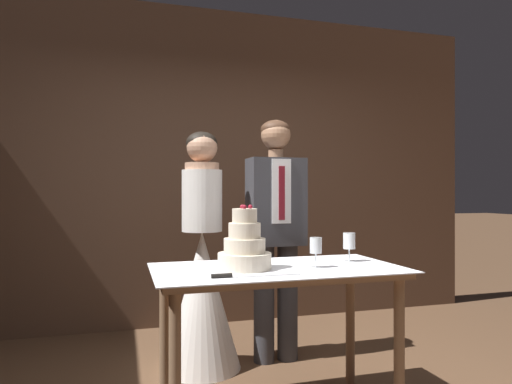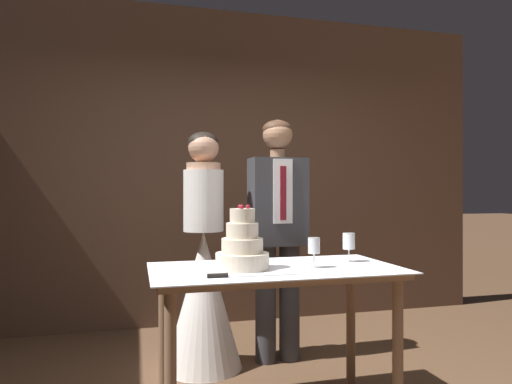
{
  "view_description": "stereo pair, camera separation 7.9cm",
  "coord_description": "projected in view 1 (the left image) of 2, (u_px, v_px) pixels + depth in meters",
  "views": [
    {
      "loc": [
        -0.79,
        -2.1,
        1.23
      ],
      "look_at": [
        0.02,
        0.64,
        1.23
      ],
      "focal_mm": 32.0,
      "sensor_mm": 36.0,
      "label": 1
    },
    {
      "loc": [
        -0.71,
        -2.12,
        1.23
      ],
      "look_at": [
        0.02,
        0.64,
        1.23
      ],
      "focal_mm": 32.0,
      "sensor_mm": 36.0,
      "label": 2
    }
  ],
  "objects": [
    {
      "name": "tiered_cake",
      "position": [
        245.0,
        248.0,
        2.4
      ],
      "size": [
        0.28,
        0.28,
        0.34
      ],
      "color": "beige",
      "rests_on": "cake_table"
    },
    {
      "name": "groom",
      "position": [
        276.0,
        224.0,
        3.33
      ],
      "size": [
        0.4,
        0.25,
        1.75
      ],
      "color": "#38383D",
      "rests_on": "ground_plane"
    },
    {
      "name": "wine_glass_near",
      "position": [
        316.0,
        246.0,
        2.45
      ],
      "size": [
        0.06,
        0.06,
        0.16
      ],
      "color": "silver",
      "rests_on": "cake_table"
    },
    {
      "name": "cake_table",
      "position": [
        277.0,
        288.0,
        2.46
      ],
      "size": [
        1.33,
        0.71,
        0.82
      ],
      "color": "#8E6B4C",
      "rests_on": "ground_plane"
    },
    {
      "name": "wall_back",
      "position": [
        209.0,
        166.0,
        4.32
      ],
      "size": [
        5.47,
        0.12,
        2.95
      ],
      "primitive_type": "cube",
      "color": "#513828",
      "rests_on": "ground_plane"
    },
    {
      "name": "cake_knife",
      "position": [
        239.0,
        276.0,
        2.17
      ],
      "size": [
        0.44,
        0.04,
        0.02
      ],
      "rotation": [
        0.0,
        0.0,
        -0.05
      ],
      "color": "silver",
      "rests_on": "cake_table"
    },
    {
      "name": "bride",
      "position": [
        202.0,
        281.0,
        3.17
      ],
      "size": [
        0.54,
        0.54,
        1.65
      ],
      "color": "white",
      "rests_on": "ground_plane"
    },
    {
      "name": "wine_glass_middle",
      "position": [
        349.0,
        242.0,
        2.67
      ],
      "size": [
        0.07,
        0.07,
        0.17
      ],
      "color": "silver",
      "rests_on": "cake_table"
    }
  ]
}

